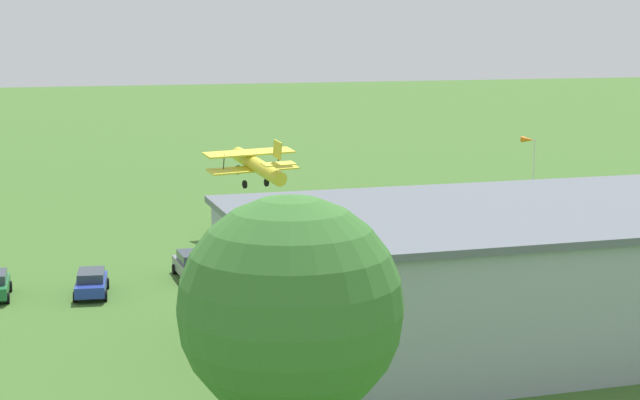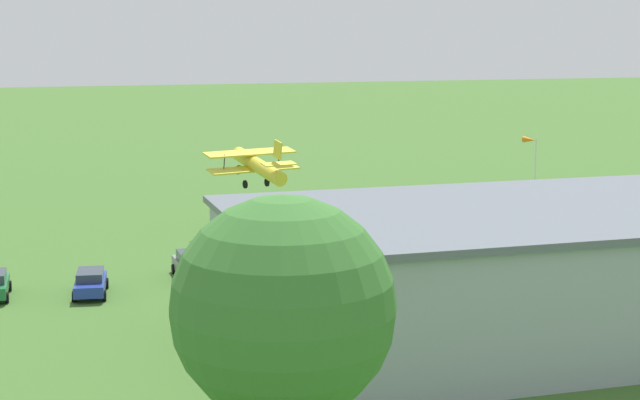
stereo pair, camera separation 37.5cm
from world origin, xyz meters
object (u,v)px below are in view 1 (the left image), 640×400
(biplane, at_px, (257,165))
(tree_near_perimeter_road, at_px, (290,309))
(person_by_parked_cars, at_px, (215,280))
(car_silver, at_px, (303,258))
(person_near_hangar_door, at_px, (509,246))
(person_walking_on_apron, at_px, (535,239))
(windsock, at_px, (529,143))
(car_blue, at_px, (91,282))
(car_grey, at_px, (193,265))
(person_at_fence_line, at_px, (464,247))
(hangar, at_px, (526,272))
(car_white, at_px, (595,245))

(biplane, distance_m, tree_near_perimeter_road, 48.82)
(tree_near_perimeter_road, bearing_deg, biplane, -101.65)
(biplane, distance_m, person_by_parked_cars, 19.00)
(car_silver, distance_m, person_near_hangar_door, 14.65)
(car_silver, height_order, person_walking_on_apron, car_silver)
(biplane, bearing_deg, tree_near_perimeter_road, 78.35)
(windsock, bearing_deg, car_silver, 39.64)
(car_blue, relative_size, person_by_parked_cars, 2.77)
(car_grey, xyz_separation_m, car_blue, (6.49, 2.36, -0.09))
(person_walking_on_apron, bearing_deg, person_at_fence_line, 11.38)
(car_grey, relative_size, tree_near_perimeter_road, 0.43)
(car_grey, xyz_separation_m, person_walking_on_apron, (-24.93, -1.53, -0.07))
(person_walking_on_apron, xyz_separation_m, windsock, (-11.21, -22.54, 4.04))
(person_at_fence_line, relative_size, tree_near_perimeter_road, 0.15)
(car_grey, height_order, tree_near_perimeter_road, tree_near_perimeter_road)
(person_at_fence_line, relative_size, person_walking_on_apron, 1.05)
(biplane, bearing_deg, person_by_parked_cars, 69.27)
(car_grey, xyz_separation_m, person_by_parked_cars, (-0.72, 3.89, -0.06))
(person_near_hangar_door, bearing_deg, person_by_parked_cars, 9.49)
(hangar, relative_size, car_white, 6.56)
(person_by_parked_cars, height_order, person_near_hangar_door, person_near_hangar_door)
(car_grey, xyz_separation_m, windsock, (-36.15, -24.07, 3.97))
(car_white, bearing_deg, car_grey, -3.72)
(biplane, relative_size, car_grey, 1.73)
(car_white, distance_m, car_silver, 20.58)
(hangar, bearing_deg, biplane, -76.71)
(car_grey, distance_m, windsock, 43.61)
(person_at_fence_line, xyz_separation_m, person_walking_on_apron, (-6.05, -1.22, -0.05))
(hangar, relative_size, car_grey, 6.47)
(hangar, xyz_separation_m, car_grey, (14.45, -17.07, -2.54))
(person_at_fence_line, relative_size, person_by_parked_cars, 1.04)
(person_by_parked_cars, bearing_deg, car_grey, -79.55)
(biplane, xyz_separation_m, person_near_hangar_door, (-14.73, 13.72, -4.42))
(car_blue, xyz_separation_m, person_by_parked_cars, (-7.21, 1.53, 0.03))
(car_silver, xyz_separation_m, person_walking_on_apron, (-17.58, -1.32, -0.04))
(car_blue, relative_size, person_near_hangar_door, 2.67)
(tree_near_perimeter_road, bearing_deg, car_silver, -106.03)
(person_at_fence_line, bearing_deg, car_silver, 0.49)
(hangar, height_order, windsock, hangar)
(car_grey, bearing_deg, tree_near_perimeter_road, 85.69)
(car_grey, xyz_separation_m, tree_near_perimeter_road, (2.59, 34.38, 6.63))
(car_grey, bearing_deg, person_near_hangar_door, 179.13)
(tree_near_perimeter_road, bearing_deg, car_blue, -83.05)
(car_white, xyz_separation_m, person_walking_on_apron, (2.90, -3.34, -0.03))
(person_near_hangar_door, bearing_deg, car_grey, -0.87)
(person_by_parked_cars, xyz_separation_m, tree_near_perimeter_road, (3.31, 30.49, 6.69))
(tree_near_perimeter_road, xyz_separation_m, windsock, (-38.74, -58.45, -2.66))
(biplane, xyz_separation_m, car_blue, (13.75, 15.74, -4.49))
(car_silver, height_order, person_at_fence_line, person_at_fence_line)
(person_walking_on_apron, height_order, person_near_hangar_door, person_near_hangar_door)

